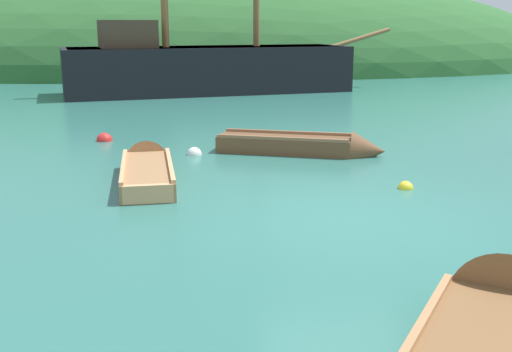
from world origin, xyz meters
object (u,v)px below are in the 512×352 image
at_px(buoy_red, 105,141).
at_px(buoy_yellow, 405,188).
at_px(sailing_ship, 205,74).
at_px(rowboat_near_dock, 493,340).
at_px(rowboat_outer_right, 147,171).
at_px(buoy_white, 194,155).
at_px(rowboat_outer_left, 306,148).

bearing_deg(buoy_red, buoy_yellow, -41.79).
bearing_deg(sailing_ship, rowboat_near_dock, -96.44).
bearing_deg(rowboat_outer_right, buoy_white, -29.20).
bearing_deg(rowboat_outer_left, rowboat_outer_right, -132.88).
height_order(rowboat_near_dock, buoy_white, rowboat_near_dock).
relative_size(buoy_red, buoy_white, 1.18).
xyz_separation_m(rowboat_outer_right, rowboat_outer_left, (3.55, 1.84, 0.02)).
distance_m(rowboat_outer_left, buoy_red, 5.31).
bearing_deg(rowboat_outer_left, buoy_white, -163.73).
distance_m(rowboat_outer_left, buoy_yellow, 3.49).
xyz_separation_m(rowboat_outer_left, buoy_yellow, (1.21, -3.28, -0.13)).
xyz_separation_m(rowboat_outer_left, rowboat_near_dock, (0.02, -8.86, -0.05)).
bearing_deg(buoy_red, buoy_white, -41.25).
bearing_deg(buoy_red, rowboat_near_dock, -66.09).
xyz_separation_m(rowboat_outer_right, buoy_white, (0.96, 2.00, -0.11)).
bearing_deg(rowboat_near_dock, sailing_ship, 39.79).
bearing_deg(rowboat_near_dock, rowboat_outer_left, 35.04).
distance_m(rowboat_outer_right, buoy_white, 2.22).
bearing_deg(buoy_yellow, sailing_ship, 100.63).
height_order(rowboat_outer_right, rowboat_outer_left, rowboat_outer_left).
relative_size(rowboat_near_dock, buoy_red, 9.04).
xyz_separation_m(rowboat_outer_right, rowboat_near_dock, (3.57, -7.02, -0.03)).
distance_m(sailing_ship, buoy_yellow, 16.60).
bearing_deg(rowboat_outer_right, sailing_ship, -10.05).
distance_m(buoy_yellow, buoy_red, 8.13).
relative_size(rowboat_outer_right, rowboat_near_dock, 0.95).
relative_size(sailing_ship, buoy_white, 42.18).
bearing_deg(buoy_yellow, rowboat_outer_right, 163.19).
relative_size(sailing_ship, buoy_yellow, 52.83).
height_order(rowboat_near_dock, buoy_red, rowboat_near_dock).
bearing_deg(sailing_ship, buoy_red, -116.76).
height_order(buoy_yellow, buoy_red, buoy_red).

